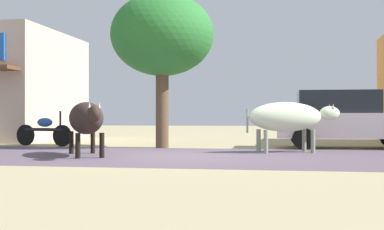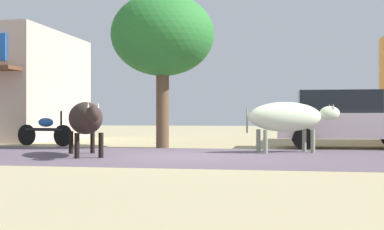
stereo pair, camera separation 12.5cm
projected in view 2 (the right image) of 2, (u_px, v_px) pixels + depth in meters
ground at (181, 156)px, 12.08m from camera, size 80.00×80.00×0.00m
asphalt_road at (181, 156)px, 12.08m from camera, size 72.00×5.84×0.00m
roadside_tree at (163, 36)px, 15.28m from camera, size 2.99×2.99×4.48m
parked_hatchback_car at (346, 119)px, 15.04m from camera, size 4.07×1.89×1.64m
parked_motorcycle at (45, 130)px, 16.24m from camera, size 2.02×0.58×1.08m
cow_near_brown at (86, 118)px, 12.10m from camera, size 1.78×2.73×1.24m
cow_far_dark at (288, 117)px, 13.23m from camera, size 2.45×1.44×1.27m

